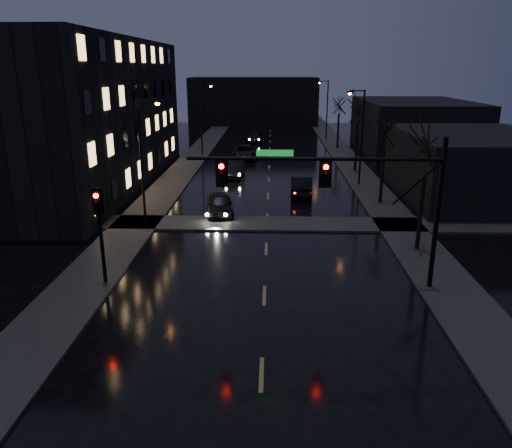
# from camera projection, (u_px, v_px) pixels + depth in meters

# --- Properties ---
(ground) EXTENTS (160.00, 160.00, 0.00)m
(ground) POSITION_uv_depth(u_px,v_px,m) (260.00, 414.00, 14.70)
(ground) COLOR black
(ground) RESTS_ON ground
(sidewalk_left) EXTENTS (3.00, 140.00, 0.12)m
(sidewalk_left) POSITION_uv_depth(u_px,v_px,m) (181.00, 172.00, 48.30)
(sidewalk_left) COLOR #2D2D2B
(sidewalk_left) RESTS_ON ground
(sidewalk_right) EXTENTS (3.00, 140.00, 0.12)m
(sidewalk_right) POSITION_uv_depth(u_px,v_px,m) (358.00, 173.00, 47.78)
(sidewalk_right) COLOR #2D2D2B
(sidewalk_right) RESTS_ON ground
(sidewalk_cross) EXTENTS (40.00, 3.00, 0.12)m
(sidewalk_cross) POSITION_uv_depth(u_px,v_px,m) (267.00, 224.00, 32.32)
(sidewalk_cross) COLOR #2D2D2B
(sidewalk_cross) RESTS_ON ground
(apartment_block) EXTENTS (12.00, 30.00, 12.00)m
(apartment_block) POSITION_uv_depth(u_px,v_px,m) (73.00, 114.00, 41.99)
(apartment_block) COLOR black
(apartment_block) RESTS_ON ground
(commercial_right_near) EXTENTS (10.00, 14.00, 5.00)m
(commercial_right_near) POSITION_uv_depth(u_px,v_px,m) (470.00, 166.00, 38.25)
(commercial_right_near) COLOR black
(commercial_right_near) RESTS_ON ground
(commercial_right_far) EXTENTS (12.00, 18.00, 6.00)m
(commercial_right_far) POSITION_uv_depth(u_px,v_px,m) (413.00, 127.00, 59.02)
(commercial_right_far) COLOR black
(commercial_right_far) RESTS_ON ground
(far_block) EXTENTS (22.00, 10.00, 8.00)m
(far_block) POSITION_uv_depth(u_px,v_px,m) (254.00, 101.00, 87.92)
(far_block) COLOR black
(far_block) RESTS_ON ground
(signal_mast) EXTENTS (11.11, 0.41, 7.00)m
(signal_mast) POSITION_uv_depth(u_px,v_px,m) (354.00, 185.00, 21.69)
(signal_mast) COLOR black
(signal_mast) RESTS_ON ground
(signal_pole_left) EXTENTS (0.35, 0.41, 4.53)m
(signal_pole_left) POSITION_uv_depth(u_px,v_px,m) (100.00, 223.00, 22.60)
(signal_pole_left) COLOR black
(signal_pole_left) RESTS_ON ground
(tree_near) EXTENTS (3.52, 3.52, 8.08)m
(tree_near) POSITION_uv_depth(u_px,v_px,m) (428.00, 139.00, 25.91)
(tree_near) COLOR black
(tree_near) RESTS_ON ground
(tree_mid_a) EXTENTS (3.30, 3.30, 7.58)m
(tree_mid_a) POSITION_uv_depth(u_px,v_px,m) (386.00, 125.00, 35.56)
(tree_mid_a) COLOR black
(tree_mid_a) RESTS_ON ground
(tree_mid_b) EXTENTS (3.74, 3.74, 8.59)m
(tree_mid_b) POSITION_uv_depth(u_px,v_px,m) (359.00, 102.00, 46.76)
(tree_mid_b) COLOR black
(tree_mid_b) RESTS_ON ground
(tree_far) EXTENTS (3.43, 3.43, 7.88)m
(tree_far) POSITION_uv_depth(u_px,v_px,m) (340.00, 99.00, 60.26)
(tree_far) COLOR black
(tree_far) RESTS_ON ground
(streetlight_l_near) EXTENTS (1.53, 0.28, 8.00)m
(streetlight_l_near) POSITION_uv_depth(u_px,v_px,m) (144.00, 152.00, 30.65)
(streetlight_l_near) COLOR black
(streetlight_l_near) RESTS_ON ground
(streetlight_l_far) EXTENTS (1.53, 0.28, 8.00)m
(streetlight_l_far) POSITION_uv_depth(u_px,v_px,m) (203.00, 113.00, 56.38)
(streetlight_l_far) COLOR black
(streetlight_l_far) RESTS_ON ground
(streetlight_r_mid) EXTENTS (1.53, 0.28, 8.00)m
(streetlight_r_mid) POSITION_uv_depth(u_px,v_px,m) (360.00, 129.00, 41.62)
(streetlight_r_mid) COLOR black
(streetlight_r_mid) RESTS_ON ground
(streetlight_r_far) EXTENTS (1.53, 0.28, 8.00)m
(streetlight_r_far) POSITION_uv_depth(u_px,v_px,m) (326.00, 105.00, 68.30)
(streetlight_r_far) COLOR black
(streetlight_r_far) RESTS_ON ground
(oncoming_car_a) EXTENTS (2.36, 4.62, 1.51)m
(oncoming_car_a) POSITION_uv_depth(u_px,v_px,m) (220.00, 204.00, 34.28)
(oncoming_car_a) COLOR black
(oncoming_car_a) RESTS_ON ground
(oncoming_car_b) EXTENTS (1.81, 4.63, 1.50)m
(oncoming_car_b) POSITION_uv_depth(u_px,v_px,m) (234.00, 169.00, 46.24)
(oncoming_car_b) COLOR black
(oncoming_car_b) RESTS_ON ground
(oncoming_car_c) EXTENTS (2.62, 5.52, 1.52)m
(oncoming_car_c) POSITION_uv_depth(u_px,v_px,m) (245.00, 152.00, 55.12)
(oncoming_car_c) COLOR black
(oncoming_car_c) RESTS_ON ground
(oncoming_car_d) EXTENTS (2.29, 5.18, 1.48)m
(oncoming_car_d) POSITION_uv_depth(u_px,v_px,m) (255.00, 137.00, 67.33)
(oncoming_car_d) COLOR black
(oncoming_car_d) RESTS_ON ground
(lead_car) EXTENTS (1.82, 4.75, 1.55)m
(lead_car) POSITION_uv_depth(u_px,v_px,m) (301.00, 186.00, 39.46)
(lead_car) COLOR black
(lead_car) RESTS_ON ground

